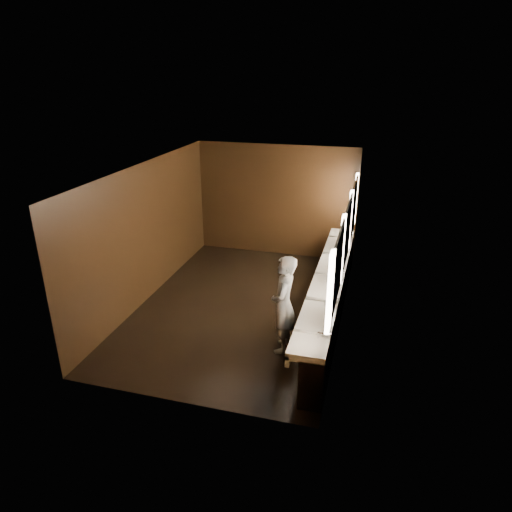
% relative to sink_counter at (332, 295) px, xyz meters
% --- Properties ---
extents(floor, '(6.00, 6.00, 0.00)m').
position_rel_sink_counter_xyz_m(floor, '(-1.79, 0.00, -0.50)').
color(floor, black).
rests_on(floor, ground).
extents(ceiling, '(4.00, 6.00, 0.02)m').
position_rel_sink_counter_xyz_m(ceiling, '(-1.79, 0.00, 2.30)').
color(ceiling, '#2D2D2B').
rests_on(ceiling, wall_back).
extents(wall_back, '(4.00, 0.02, 2.80)m').
position_rel_sink_counter_xyz_m(wall_back, '(-1.79, 3.00, 0.90)').
color(wall_back, black).
rests_on(wall_back, floor).
extents(wall_front, '(4.00, 0.02, 2.80)m').
position_rel_sink_counter_xyz_m(wall_front, '(-1.79, -3.00, 0.90)').
color(wall_front, black).
rests_on(wall_front, floor).
extents(wall_left, '(0.02, 6.00, 2.80)m').
position_rel_sink_counter_xyz_m(wall_left, '(-3.79, 0.00, 0.90)').
color(wall_left, black).
rests_on(wall_left, floor).
extents(wall_right, '(0.02, 6.00, 2.80)m').
position_rel_sink_counter_xyz_m(wall_right, '(0.21, 0.00, 0.90)').
color(wall_right, black).
rests_on(wall_right, floor).
extents(sink_counter, '(0.55, 5.40, 1.01)m').
position_rel_sink_counter_xyz_m(sink_counter, '(0.00, 0.00, 0.00)').
color(sink_counter, black).
rests_on(sink_counter, floor).
extents(mirror_band, '(0.06, 5.03, 1.15)m').
position_rel_sink_counter_xyz_m(mirror_band, '(0.19, -0.00, 1.25)').
color(mirror_band, '#FAE0C3').
rests_on(mirror_band, wall_right).
extents(person, '(0.43, 0.64, 1.71)m').
position_rel_sink_counter_xyz_m(person, '(-0.67, -1.27, 0.36)').
color(person, '#7EA3BC').
rests_on(person, floor).
extents(trash_bin, '(0.37, 0.37, 0.53)m').
position_rel_sink_counter_xyz_m(trash_bin, '(-0.22, -0.67, -0.23)').
color(trash_bin, black).
rests_on(trash_bin, floor).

